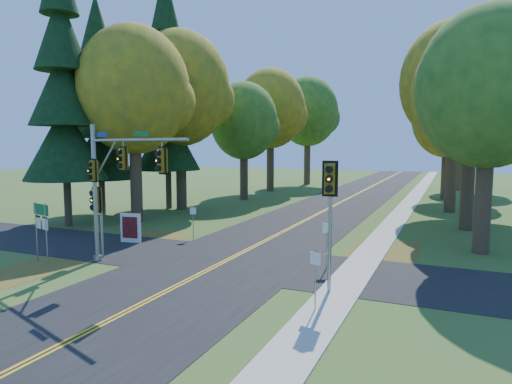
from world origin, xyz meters
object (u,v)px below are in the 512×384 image
at_px(traffic_mast, 113,176).
at_px(info_kiosk, 131,228).
at_px(route_sign_cluster, 41,220).
at_px(east_signal_pole, 330,194).

bearing_deg(traffic_mast, info_kiosk, 141.13).
bearing_deg(info_kiosk, route_sign_cluster, -110.47).
bearing_deg(east_signal_pole, route_sign_cluster, 177.18).
bearing_deg(traffic_mast, route_sign_cluster, -152.82).
distance_m(traffic_mast, route_sign_cluster, 4.60).
relative_size(traffic_mast, route_sign_cluster, 2.38).
bearing_deg(route_sign_cluster, info_kiosk, 93.43).
xyz_separation_m(traffic_mast, info_kiosk, (-2.93, 4.68, -3.42)).
bearing_deg(info_kiosk, east_signal_pole, -27.63).
xyz_separation_m(east_signal_pole, route_sign_cluster, (-13.90, -0.94, -1.82)).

